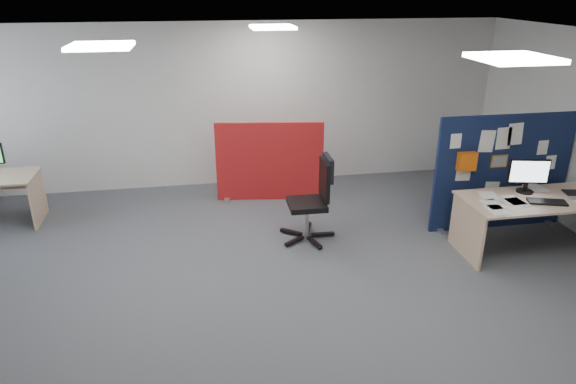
{
  "coord_description": "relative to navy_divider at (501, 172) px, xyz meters",
  "views": [
    {
      "loc": [
        -0.58,
        -4.95,
        3.25
      ],
      "look_at": [
        0.36,
        0.47,
        1.0
      ],
      "focal_mm": 32.0,
      "sensor_mm": 36.0,
      "label": 1
    }
  ],
  "objects": [
    {
      "name": "floor",
      "position": [
        -3.46,
        -1.1,
        -0.82
      ],
      "size": [
        9.0,
        9.0,
        0.0
      ],
      "primitive_type": "plane",
      "color": "#4B4D52",
      "rests_on": "ground"
    },
    {
      "name": "ceiling",
      "position": [
        -3.46,
        -1.1,
        1.88
      ],
      "size": [
        9.0,
        7.0,
        0.02
      ],
      "primitive_type": "cube",
      "color": "white",
      "rests_on": "wall_back"
    },
    {
      "name": "wall_back",
      "position": [
        -3.46,
        2.4,
        0.53
      ],
      "size": [
        9.0,
        0.02,
        2.7
      ],
      "primitive_type": "cube",
      "color": "silver",
      "rests_on": "floor"
    },
    {
      "name": "ceiling_lights",
      "position": [
        -3.13,
        -0.43,
        1.85
      ],
      "size": [
        4.1,
        4.1,
        0.04
      ],
      "color": "white",
      "rests_on": "ceiling"
    },
    {
      "name": "navy_divider",
      "position": [
        0.0,
        0.0,
        0.0
      ],
      "size": [
        1.98,
        0.3,
        1.64
      ],
      "color": "#101C3E",
      "rests_on": "floor"
    },
    {
      "name": "main_desk",
      "position": [
        0.12,
        -0.69,
        -0.25
      ],
      "size": [
        1.96,
        0.87,
        0.73
      ],
      "color": "tan",
      "rests_on": "floor"
    },
    {
      "name": "monitor_main",
      "position": [
        0.04,
        -0.51,
        0.16
      ],
      "size": [
        0.51,
        0.21,
        0.45
      ],
      "rotation": [
        0.0,
        0.0,
        -0.22
      ],
      "color": "black",
      "rests_on": "main_desk"
    },
    {
      "name": "keyboard",
      "position": [
        0.11,
        -0.87,
        -0.08
      ],
      "size": [
        0.48,
        0.32,
        0.02
      ],
      "primitive_type": "cube",
      "rotation": [
        0.0,
        0.0,
        -0.33
      ],
      "color": "black",
      "rests_on": "main_desk"
    },
    {
      "name": "mouse",
      "position": [
        0.51,
        -0.83,
        -0.08
      ],
      "size": [
        0.11,
        0.07,
        0.03
      ],
      "primitive_type": "cube",
      "rotation": [
        0.0,
        0.0,
        -0.12
      ],
      "color": "#ACABB1",
      "rests_on": "main_desk"
    },
    {
      "name": "paper_tray",
      "position": [
        0.66,
        -0.67,
        -0.08
      ],
      "size": [
        0.32,
        0.27,
        0.01
      ],
      "primitive_type": "cube",
      "rotation": [
        0.0,
        0.0,
        -0.22
      ],
      "color": "black",
      "rests_on": "main_desk"
    },
    {
      "name": "red_divider",
      "position": [
        -3.01,
        1.54,
        -0.2
      ],
      "size": [
        1.68,
        0.3,
        1.27
      ],
      "rotation": [
        0.0,
        0.0,
        -0.14
      ],
      "color": "#A61815",
      "rests_on": "floor"
    },
    {
      "name": "office_chair",
      "position": [
        -2.6,
        0.08,
        -0.17
      ],
      "size": [
        0.73,
        0.76,
        1.15
      ],
      "rotation": [
        0.0,
        0.0,
        -0.02
      ],
      "color": "black",
      "rests_on": "floor"
    },
    {
      "name": "desk_papers",
      "position": [
        -0.19,
        -0.74,
        -0.09
      ],
      "size": [
        1.42,
        0.88,
        0.0
      ],
      "color": "white",
      "rests_on": "main_desk"
    }
  ]
}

